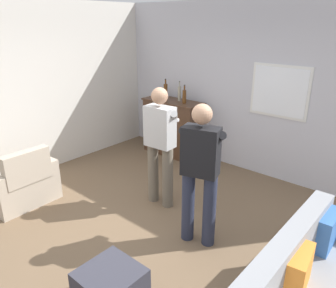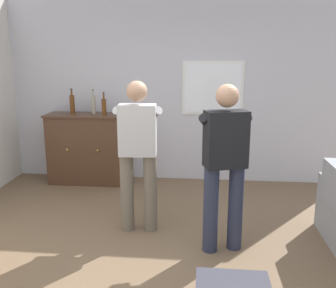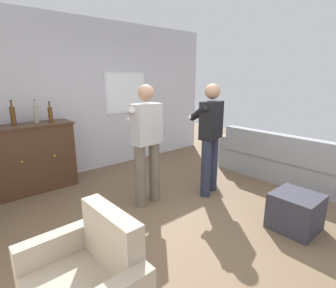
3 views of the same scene
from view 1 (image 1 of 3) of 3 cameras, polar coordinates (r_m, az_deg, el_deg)
ground at (r=4.21m, az=-5.43°, el=-15.43°), size 10.40×10.40×0.00m
wall_back_with_window at (r=5.66m, az=14.10°, el=9.17°), size 5.20×0.15×2.80m
wall_side_left at (r=5.76m, az=-24.89°, el=8.05°), size 0.12×5.20×2.80m
armchair at (r=5.13m, az=-24.03°, el=-6.45°), size 0.67×0.90×0.85m
sideboard_cabinet at (r=6.32m, az=0.81°, el=2.87°), size 1.19×0.49×1.07m
bottle_wine_green at (r=6.11m, az=2.00°, el=8.79°), size 0.06×0.06×0.37m
bottle_liquor_amber at (r=6.30m, az=-0.43°, el=9.25°), size 0.07×0.07×0.38m
bottle_spirits_clear at (r=5.94m, az=2.86°, el=8.29°), size 0.07×0.07×0.33m
person_standing_left at (r=4.43m, az=-1.31°, el=0.39°), size 0.56×0.49×1.68m
person_standing_right at (r=3.65m, az=5.65°, el=-4.38°), size 0.53×0.52×1.68m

